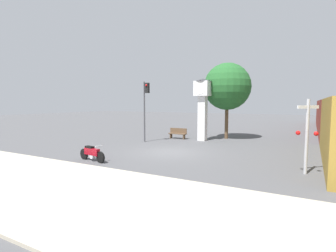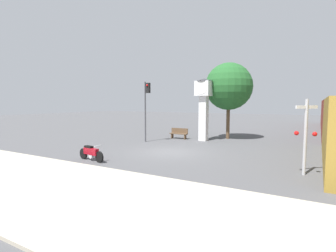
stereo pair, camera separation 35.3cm
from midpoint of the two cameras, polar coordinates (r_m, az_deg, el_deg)
The scene contains 8 objects.
ground_plane at distance 16.85m, azimuth 1.16°, elevation -5.69°, with size 120.00×120.00×0.00m, color #4C4C4F.
sidewalk_strip at distance 10.55m, azimuth -21.82°, elevation -12.42°, with size 36.00×6.00×0.10m.
motorcycle at distance 14.87m, azimuth -15.76°, elevation -5.65°, with size 2.04×0.53×0.90m.
clock_tower at distance 21.88m, azimuth 8.26°, elevation 5.69°, with size 1.45×1.45×5.12m.
traffic_light at distance 21.03m, azimuth -4.21°, elevation 5.44°, with size 0.50×0.35×4.82m.
railroad_crossing_signal at distance 12.90m, azimuth 28.45°, elevation -1.46°, with size 0.90×0.82×3.32m.
street_tree at distance 23.45m, azimuth 13.50°, elevation 8.35°, with size 4.06×4.06×6.58m.
bench at distance 22.95m, azimuth 2.85°, elevation -1.56°, with size 1.60×0.44×0.92m.
Camera 2 is at (8.13, -14.42, 3.17)m, focal length 28.00 mm.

